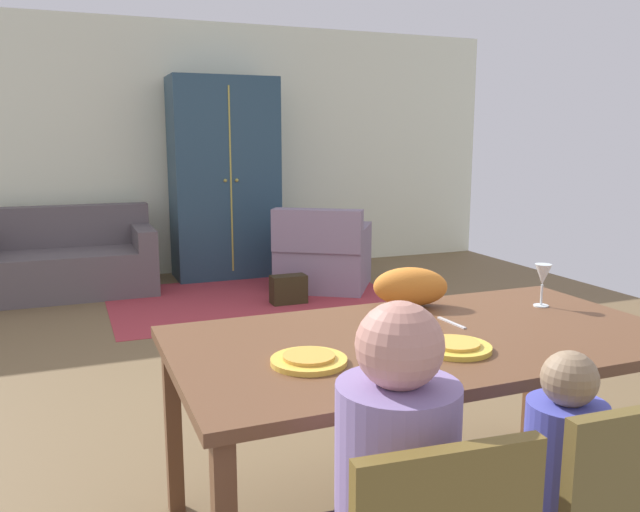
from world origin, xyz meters
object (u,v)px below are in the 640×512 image
(armoire, at_px, (224,179))
(handbag, at_px, (289,289))
(plate_near_man, at_px, (309,361))
(couch, at_px, (64,262))
(armchair, at_px, (323,257))
(dining_table, at_px, (427,352))
(plate_near_child, at_px, (455,347))
(wine_glass, at_px, (543,276))
(cat, at_px, (410,287))

(armoire, bearing_deg, handbag, -80.60)
(plate_near_man, height_order, couch, couch)
(plate_near_man, bearing_deg, armchair, 67.39)
(dining_table, height_order, armchair, armchair)
(couch, bearing_deg, dining_table, -74.54)
(plate_near_child, relative_size, armoire, 0.12)
(dining_table, relative_size, plate_near_child, 7.49)
(plate_near_child, bearing_deg, wine_glass, 28.09)
(wine_glass, height_order, cat, wine_glass)
(plate_near_child, xyz_separation_m, handbag, (0.61, 3.57, -0.64))
(couch, distance_m, armoire, 1.82)
(wine_glass, bearing_deg, armchair, 82.83)
(wine_glass, bearing_deg, armoire, 93.62)
(plate_near_man, relative_size, wine_glass, 1.34)
(dining_table, xyz_separation_m, cat, (0.15, 0.40, 0.15))
(dining_table, height_order, couch, couch)
(plate_near_child, height_order, armchair, armchair)
(couch, bearing_deg, armchair, -16.38)
(couch, relative_size, armchair, 1.40)
(dining_table, relative_size, wine_glass, 10.07)
(plate_near_child, relative_size, handbag, 0.78)
(dining_table, height_order, plate_near_child, plate_near_child)
(cat, relative_size, couch, 0.19)
(dining_table, height_order, plate_near_man, plate_near_man)
(couch, bearing_deg, wine_glass, -66.13)
(cat, xyz_separation_m, couch, (-1.41, 4.15, -0.54))
(plate_near_man, height_order, plate_near_child, same)
(handbag, bearing_deg, cat, -98.83)
(handbag, bearing_deg, plate_near_child, -99.77)
(couch, height_order, armoire, armoire)
(plate_near_man, xyz_separation_m, couch, (-0.74, 4.67, -0.47))
(plate_near_child, height_order, couch, couch)
(dining_table, bearing_deg, armoire, 85.42)
(plate_near_man, distance_m, wine_glass, 1.23)
(cat, bearing_deg, dining_table, -87.96)
(plate_near_man, distance_m, plate_near_child, 0.52)
(wine_glass, distance_m, cat, 0.57)
(plate_near_child, distance_m, couch, 4.91)
(plate_near_man, bearing_deg, armoire, 79.62)
(armoire, relative_size, handbag, 6.56)
(dining_table, xyz_separation_m, armoire, (0.38, 4.79, 0.36))
(cat, height_order, handbag, cat)
(cat, distance_m, handbag, 3.11)
(couch, xyz_separation_m, armoire, (1.64, 0.24, 0.75))
(dining_table, xyz_separation_m, armchair, (1.14, 3.84, -0.37))
(wine_glass, xyz_separation_m, cat, (-0.52, 0.22, -0.05))
(plate_near_man, relative_size, armchair, 0.21)
(dining_table, bearing_deg, armchair, 73.54)
(dining_table, distance_m, wine_glass, 0.73)
(wine_glass, xyz_separation_m, handbag, (-0.06, 3.21, -0.76))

